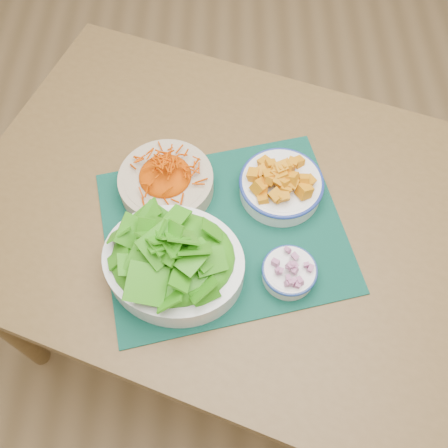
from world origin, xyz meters
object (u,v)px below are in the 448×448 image
squash_bowl (282,182)px  table (247,230)px  lettuce_bowl (173,258)px  onion_bowl (289,271)px  placemat (224,231)px  carrot_bowl (166,179)px

squash_bowl → table: bearing=-145.5°
squash_bowl → lettuce_bowl: (-0.23, -0.20, 0.02)m
squash_bowl → onion_bowl: bearing=-88.1°
placemat → lettuce_bowl: bearing=-149.8°
squash_bowl → carrot_bowl: bearing=178.1°
squash_bowl → onion_bowl: squash_bowl is taller
placemat → carrot_bowl: size_ratio=1.89×
carrot_bowl → lettuce_bowl: bearing=-81.7°
onion_bowl → squash_bowl: bearing=91.9°
placemat → squash_bowl: (0.13, 0.10, 0.04)m
squash_bowl → lettuce_bowl: size_ratio=0.59×
table → lettuce_bowl: size_ratio=4.36×
squash_bowl → placemat: bearing=-141.8°
table → onion_bowl: bearing=-42.9°
table → carrot_bowl: 0.24m
carrot_bowl → squash_bowl: bearing=-1.9°
squash_bowl → onion_bowl: 0.21m
placemat → carrot_bowl: 0.18m
table → placemat: bearing=-117.0°
placemat → lettuce_bowl: (-0.10, -0.10, 0.06)m
placemat → squash_bowl: squash_bowl is taller
squash_bowl → lettuce_bowl: bearing=-139.2°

